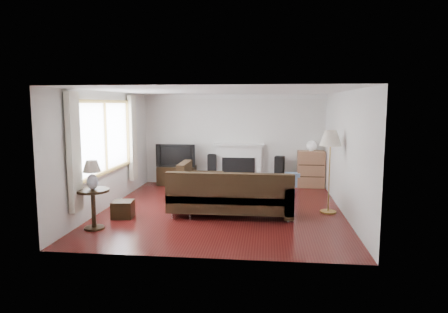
# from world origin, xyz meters

# --- Properties ---
(room) EXTENTS (5.10, 5.60, 2.54)m
(room) POSITION_xyz_m (0.00, 0.00, 1.25)
(room) COLOR #4D1311
(room) RESTS_ON ground
(window) EXTENTS (0.12, 2.74, 1.54)m
(window) POSITION_xyz_m (-2.45, -0.20, 1.55)
(window) COLOR olive
(window) RESTS_ON room
(curtain_near) EXTENTS (0.10, 0.35, 2.10)m
(curtain_near) POSITION_xyz_m (-2.40, -1.72, 1.40)
(curtain_near) COLOR silver
(curtain_near) RESTS_ON room
(curtain_far) EXTENTS (0.10, 0.35, 2.10)m
(curtain_far) POSITION_xyz_m (-2.40, 1.32, 1.40)
(curtain_far) COLOR silver
(curtain_far) RESTS_ON room
(fireplace) EXTENTS (1.40, 0.26, 1.15)m
(fireplace) POSITION_xyz_m (0.15, 2.64, 0.57)
(fireplace) COLOR white
(fireplace) RESTS_ON room
(tv_stand) EXTENTS (1.04, 0.47, 0.52)m
(tv_stand) POSITION_xyz_m (-1.57, 2.49, 0.26)
(tv_stand) COLOR black
(tv_stand) RESTS_ON ground
(television) EXTENTS (1.08, 0.14, 0.62)m
(television) POSITION_xyz_m (-1.57, 2.49, 0.83)
(television) COLOR black
(television) RESTS_ON tv_stand
(speaker_left) EXTENTS (0.24, 0.29, 0.86)m
(speaker_left) POSITION_xyz_m (-0.57, 2.55, 0.43)
(speaker_left) COLOR black
(speaker_left) RESTS_ON ground
(speaker_right) EXTENTS (0.29, 0.32, 0.83)m
(speaker_right) POSITION_xyz_m (1.27, 2.55, 0.41)
(speaker_right) COLOR black
(speaker_right) RESTS_ON ground
(bookshelf) EXTENTS (0.72, 0.34, 0.99)m
(bookshelf) POSITION_xyz_m (2.11, 2.53, 0.50)
(bookshelf) COLOR #926143
(bookshelf) RESTS_ON ground
(globe_lamp) EXTENTS (0.27, 0.27, 0.27)m
(globe_lamp) POSITION_xyz_m (2.11, 2.53, 1.13)
(globe_lamp) COLOR white
(globe_lamp) RESTS_ON bookshelf
(sectional_sofa) EXTENTS (2.68, 1.96, 0.87)m
(sectional_sofa) POSITION_xyz_m (0.22, -0.43, 0.43)
(sectional_sofa) COLOR black
(sectional_sofa) RESTS_ON ground
(coffee_table) EXTENTS (1.08, 0.63, 0.41)m
(coffee_table) POSITION_xyz_m (0.34, 1.03, 0.20)
(coffee_table) COLOR olive
(coffee_table) RESTS_ON ground
(footstool) EXTENTS (0.44, 0.44, 0.34)m
(footstool) POSITION_xyz_m (-1.89, -0.84, 0.17)
(footstool) COLOR black
(footstool) RESTS_ON ground
(floor_lamp) EXTENTS (0.52, 0.52, 1.71)m
(floor_lamp) POSITION_xyz_m (2.21, -0.02, 0.85)
(floor_lamp) COLOR #AD883C
(floor_lamp) RESTS_ON ground
(side_table) EXTENTS (0.58, 0.58, 0.73)m
(side_table) POSITION_xyz_m (-2.15, -1.59, 0.36)
(side_table) COLOR black
(side_table) RESTS_ON ground
(table_lamp) EXTENTS (0.32, 0.32, 0.51)m
(table_lamp) POSITION_xyz_m (-2.15, -1.59, 0.98)
(table_lamp) COLOR silver
(table_lamp) RESTS_ON side_table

